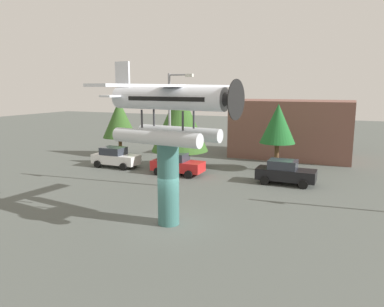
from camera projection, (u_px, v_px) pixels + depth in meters
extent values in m
plane|color=#515651|center=(169.00, 224.00, 19.01)|extent=(140.00, 140.00, 0.00)
cylinder|color=#386B66|center=(168.00, 184.00, 18.64)|extent=(1.10, 1.10, 4.27)
cylinder|color=silver|center=(156.00, 138.00, 17.35)|extent=(4.85, 1.28, 0.70)
cylinder|color=#333338|center=(183.00, 121.00, 17.03)|extent=(0.11, 0.11, 0.90)
cylinder|color=#333338|center=(142.00, 119.00, 18.23)|extent=(0.11, 0.11, 0.90)
cylinder|color=silver|center=(179.00, 133.00, 19.04)|extent=(4.85, 1.28, 0.70)
cylinder|color=#333338|center=(194.00, 119.00, 17.88)|extent=(0.11, 0.11, 0.90)
cylinder|color=#333338|center=(154.00, 117.00, 19.08)|extent=(0.11, 0.11, 0.90)
cylinder|color=silver|center=(167.00, 98.00, 17.88)|extent=(6.29, 1.84, 1.10)
cube|color=black|center=(171.00, 99.00, 17.78)|extent=(4.45, 1.66, 0.20)
cone|color=#262628|center=(228.00, 100.00, 16.25)|extent=(0.80, 0.96, 0.88)
cylinder|color=black|center=(236.00, 100.00, 16.05)|extent=(0.26, 1.79, 1.80)
cube|color=silver|center=(174.00, 86.00, 17.57)|extent=(2.35, 10.46, 0.12)
cube|color=silver|center=(123.00, 96.00, 19.27)|extent=(1.03, 2.86, 0.10)
cube|color=silver|center=(122.00, 74.00, 19.07)|extent=(0.91, 0.23, 1.30)
cube|color=white|center=(116.00, 159.00, 32.46)|extent=(4.20, 1.70, 0.80)
cube|color=#2D333D|center=(113.00, 151.00, 32.43)|extent=(2.00, 1.56, 0.64)
cylinder|color=black|center=(123.00, 167.00, 31.18)|extent=(0.64, 0.22, 0.64)
cylinder|color=black|center=(135.00, 163.00, 32.81)|extent=(0.64, 0.22, 0.64)
cylinder|color=black|center=(97.00, 164.00, 32.25)|extent=(0.64, 0.22, 0.64)
cylinder|color=black|center=(110.00, 160.00, 33.87)|extent=(0.64, 0.22, 0.64)
cube|color=red|center=(178.00, 166.00, 29.65)|extent=(4.20, 1.70, 0.80)
cube|color=#2D333D|center=(175.00, 157.00, 29.62)|extent=(2.00, 1.56, 0.64)
cylinder|color=black|center=(188.00, 175.00, 28.37)|extent=(0.64, 0.22, 0.64)
cylinder|color=black|center=(197.00, 170.00, 30.00)|extent=(0.64, 0.22, 0.64)
cylinder|color=black|center=(158.00, 171.00, 29.44)|extent=(0.64, 0.22, 0.64)
cylinder|color=black|center=(168.00, 167.00, 31.06)|extent=(0.64, 0.22, 0.64)
cube|color=black|center=(286.00, 174.00, 26.73)|extent=(4.20, 1.70, 0.80)
cube|color=#2D333D|center=(283.00, 164.00, 26.70)|extent=(2.00, 1.56, 0.64)
cylinder|color=black|center=(303.00, 185.00, 25.45)|extent=(0.64, 0.22, 0.64)
cylinder|color=black|center=(306.00, 179.00, 27.08)|extent=(0.64, 0.22, 0.64)
cylinder|color=black|center=(264.00, 181.00, 26.52)|extent=(0.64, 0.22, 0.64)
cylinder|color=black|center=(270.00, 175.00, 28.14)|extent=(0.64, 0.22, 0.64)
cylinder|color=gray|center=(170.00, 131.00, 25.49)|extent=(0.18, 0.18, 7.89)
cylinder|color=gray|center=(180.00, 75.00, 24.49)|extent=(1.60, 0.12, 0.12)
cube|color=silver|center=(189.00, 75.00, 24.22)|extent=(0.50, 0.28, 0.20)
cube|color=brown|center=(292.00, 129.00, 37.25)|extent=(11.53, 6.81, 5.68)
cylinder|color=brown|center=(120.00, 146.00, 38.06)|extent=(0.36, 0.36, 1.88)
cone|color=#335B23|center=(119.00, 119.00, 37.56)|extent=(3.45, 3.45, 3.83)
cylinder|color=brown|center=(180.00, 159.00, 32.03)|extent=(0.36, 0.36, 1.55)
cone|color=#335B23|center=(180.00, 119.00, 31.42)|extent=(4.90, 4.90, 5.44)
cylinder|color=brown|center=(276.00, 157.00, 30.90)|extent=(0.36, 0.36, 2.38)
cone|color=#1E6028|center=(278.00, 124.00, 30.40)|extent=(2.94, 2.94, 3.26)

